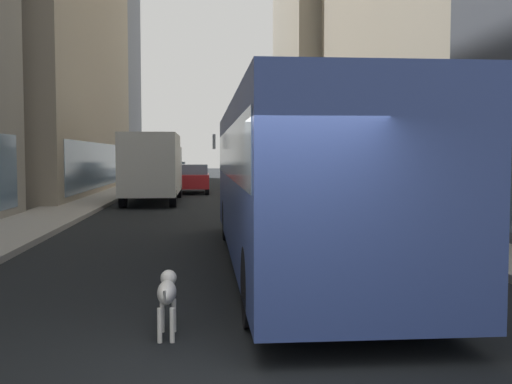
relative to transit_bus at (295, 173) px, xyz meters
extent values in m
plane|color=black|center=(-1.20, 29.11, -1.78)|extent=(120.00, 120.00, 0.00)
cube|color=#9E9991|center=(-6.90, 29.11, -1.70)|extent=(2.40, 110.00, 0.15)
cube|color=#ADA89E|center=(4.50, 29.11, -1.70)|extent=(2.40, 110.00, 0.15)
cube|color=slate|center=(-7.41, 23.90, -0.18)|extent=(0.08, 20.62, 2.40)
cube|color=slate|center=(-13.10, 46.70, 13.69)|extent=(9.10, 19.58, 30.94)
cube|color=slate|center=(-8.57, 46.70, -0.18)|extent=(0.08, 17.62, 2.40)
cube|color=slate|center=(6.39, 18.04, -0.18)|extent=(0.08, 20.97, 2.40)
cube|color=#B2A893|center=(10.70, 38.70, 12.84)|extent=(11.43, 15.86, 29.23)
cube|color=slate|center=(5.00, 38.70, -0.18)|extent=(0.08, 14.27, 2.40)
cube|color=#33478C|center=(0.00, -0.01, -0.10)|extent=(2.55, 11.50, 2.75)
cube|color=slate|center=(0.00, -0.01, 0.39)|extent=(2.57, 11.04, 0.90)
cube|color=black|center=(0.00, 5.69, -1.23)|extent=(2.55, 0.16, 0.44)
cylinder|color=black|center=(-1.12, 3.54, -1.28)|extent=(0.30, 1.00, 1.00)
cylinder|color=black|center=(1.13, 3.54, -1.28)|extent=(0.30, 1.00, 1.00)
cylinder|color=black|center=(-1.12, -4.16, -1.28)|extent=(0.30, 1.00, 1.00)
cylinder|color=black|center=(1.13, -4.16, -1.28)|extent=(0.30, 1.00, 1.00)
cube|color=silver|center=(-1.45, 5.14, 0.72)|extent=(0.08, 0.24, 0.40)
cube|color=#4C6BB7|center=(1.60, 33.26, -1.08)|extent=(1.71, 4.62, 0.75)
cube|color=slate|center=(1.60, 33.03, -0.43)|extent=(1.57, 2.08, 0.55)
cylinder|color=black|center=(0.86, 35.15, -1.46)|extent=(0.22, 0.64, 0.64)
cylinder|color=black|center=(2.34, 35.15, -1.46)|extent=(0.22, 0.64, 0.64)
cylinder|color=black|center=(0.86, 31.36, -1.46)|extent=(0.22, 0.64, 0.64)
cylinder|color=black|center=(2.34, 31.36, -1.46)|extent=(0.22, 0.64, 0.64)
cube|color=black|center=(-4.00, 37.55, -1.08)|extent=(1.74, 4.73, 0.75)
cube|color=slate|center=(-4.00, 37.31, -0.43)|extent=(1.60, 2.13, 0.55)
cylinder|color=black|center=(-4.76, 39.49, -1.46)|extent=(0.22, 0.64, 0.64)
cylinder|color=black|center=(-3.24, 39.49, -1.46)|extent=(0.22, 0.64, 0.64)
cylinder|color=black|center=(-4.76, 35.60, -1.46)|extent=(0.22, 0.64, 0.64)
cylinder|color=black|center=(-3.24, 35.60, -1.46)|extent=(0.22, 0.64, 0.64)
cube|color=red|center=(-2.40, 22.91, -1.08)|extent=(1.93, 4.58, 0.75)
cube|color=slate|center=(-2.40, 22.68, -0.43)|extent=(1.77, 2.06, 0.55)
cylinder|color=black|center=(-3.25, 24.78, -1.46)|extent=(0.22, 0.64, 0.64)
cylinder|color=black|center=(-1.55, 24.78, -1.46)|extent=(0.22, 0.64, 0.64)
cylinder|color=black|center=(-3.25, 21.04, -1.46)|extent=(0.22, 0.64, 0.64)
cylinder|color=black|center=(-1.55, 21.04, -1.46)|extent=(0.22, 0.64, 0.64)
cube|color=silver|center=(-4.00, 18.83, -0.28)|extent=(2.30, 2.00, 2.10)
cube|color=silver|center=(-4.00, 15.08, -0.03)|extent=(2.30, 5.50, 2.60)
cylinder|color=black|center=(-5.01, 18.83, -1.33)|extent=(0.28, 0.90, 0.90)
cylinder|color=black|center=(-2.99, 18.83, -1.33)|extent=(0.28, 0.90, 0.90)
cylinder|color=black|center=(-5.01, 13.33, -1.33)|extent=(0.28, 0.90, 0.90)
cylinder|color=black|center=(-2.99, 13.33, -1.33)|extent=(0.28, 0.90, 0.90)
ellipsoid|color=white|center=(-2.18, -4.49, -1.25)|extent=(0.22, 0.60, 0.26)
sphere|color=white|center=(-2.18, -4.11, -1.16)|extent=(0.20, 0.20, 0.20)
sphere|color=black|center=(-2.24, -4.09, -1.14)|extent=(0.07, 0.07, 0.07)
sphere|color=black|center=(-2.12, -4.09, -1.14)|extent=(0.07, 0.07, 0.07)
cylinder|color=white|center=(-2.18, -4.89, -1.20)|extent=(0.03, 0.16, 0.19)
cylinder|color=white|center=(-2.25, -4.28, -1.58)|extent=(0.06, 0.06, 0.40)
cylinder|color=white|center=(-2.11, -4.28, -1.58)|extent=(0.06, 0.06, 0.40)
cylinder|color=white|center=(-2.25, -4.70, -1.58)|extent=(0.06, 0.06, 0.40)
cylinder|color=white|center=(-2.11, -4.70, -1.58)|extent=(0.06, 0.06, 0.40)
sphere|color=black|center=(-2.13, -4.39, -1.21)|extent=(0.04, 0.04, 0.04)
sphere|color=black|center=(-2.24, -4.57, -1.23)|extent=(0.04, 0.04, 0.04)
sphere|color=black|center=(-2.16, -4.67, -1.19)|extent=(0.04, 0.04, 0.04)
camera|label=1|loc=(-1.76, -11.45, 0.34)|focal=42.21mm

